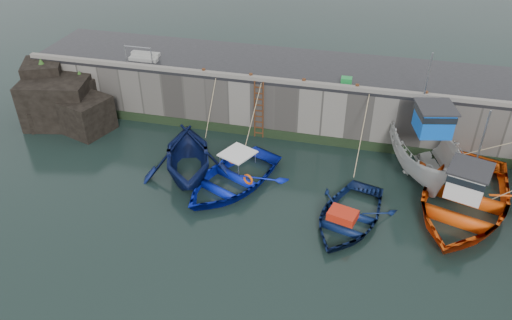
% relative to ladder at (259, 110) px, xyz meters
% --- Properties ---
extents(ground, '(120.00, 120.00, 0.00)m').
position_rel_ladder_xyz_m(ground, '(2.00, -9.91, -1.59)').
color(ground, black).
rests_on(ground, ground).
extents(quay_back, '(30.00, 5.00, 3.00)m').
position_rel_ladder_xyz_m(quay_back, '(2.00, 2.59, -0.09)').
color(quay_back, slate).
rests_on(quay_back, ground).
extents(road_back, '(30.00, 5.00, 0.16)m').
position_rel_ladder_xyz_m(road_back, '(2.00, 2.59, 1.49)').
color(road_back, black).
rests_on(road_back, quay_back).
extents(kerb_back, '(30.00, 0.30, 0.20)m').
position_rel_ladder_xyz_m(kerb_back, '(2.00, 0.24, 1.67)').
color(kerb_back, slate).
rests_on(kerb_back, road_back).
extents(algae_back, '(30.00, 0.08, 0.50)m').
position_rel_ladder_xyz_m(algae_back, '(2.00, 0.05, -1.34)').
color(algae_back, black).
rests_on(algae_back, ground).
extents(rock_outcrop, '(5.85, 4.24, 3.41)m').
position_rel_ladder_xyz_m(rock_outcrop, '(-10.92, -0.80, -0.33)').
color(rock_outcrop, black).
rests_on(rock_outcrop, ground).
extents(ladder, '(0.51, 0.08, 3.20)m').
position_rel_ladder_xyz_m(ladder, '(0.00, 0.00, 0.00)').
color(ladder, '#3F1E0F').
rests_on(ladder, ground).
extents(boat_near_white, '(6.09, 6.50, 2.75)m').
position_rel_ladder_xyz_m(boat_near_white, '(-2.43, -4.09, -1.59)').
color(boat_near_white, '#0B1545').
rests_on(boat_near_white, ground).
extents(boat_near_white_rope, '(0.04, 3.09, 3.10)m').
position_rel_ladder_xyz_m(boat_near_white_rope, '(-2.43, -0.75, -1.59)').
color(boat_near_white_rope, tan).
rests_on(boat_near_white_rope, ground).
extents(boat_near_blue, '(5.98, 6.77, 1.16)m').
position_rel_ladder_xyz_m(boat_near_blue, '(-0.23, -4.45, -1.59)').
color(boat_near_blue, '#0C1FB4').
rests_on(boat_near_blue, ground).
extents(boat_near_blue_rope, '(0.04, 3.30, 3.10)m').
position_rel_ladder_xyz_m(boat_near_blue_rope, '(-0.23, -0.93, -1.59)').
color(boat_near_blue_rope, tan).
rests_on(boat_near_blue_rope, ground).
extents(boat_near_navy, '(4.68, 5.68, 1.02)m').
position_rel_ladder_xyz_m(boat_near_navy, '(5.22, -5.76, -1.59)').
color(boat_near_navy, '#0A1944').
rests_on(boat_near_navy, ground).
extents(boat_near_navy_rope, '(0.04, 4.24, 3.10)m').
position_rel_ladder_xyz_m(boat_near_navy_rope, '(5.22, -1.59, -1.59)').
color(boat_near_navy_rope, tan).
rests_on(boat_near_navy_rope, ground).
extents(boat_far_white, '(4.17, 7.50, 5.73)m').
position_rel_ladder_xyz_m(boat_far_white, '(8.19, -1.04, -0.45)').
color(boat_far_white, silver).
rests_on(boat_far_white, ground).
extents(boat_far_orange, '(7.36, 8.78, 4.56)m').
position_rel_ladder_xyz_m(boat_far_orange, '(9.90, -3.77, -1.09)').
color(boat_far_orange, '#EC4D0C').
rests_on(boat_far_orange, ground).
extents(fish_crate, '(0.53, 0.42, 0.32)m').
position_rel_ladder_xyz_m(fish_crate, '(4.23, 0.89, 1.73)').
color(fish_crate, '#188736').
rests_on(fish_crate, road_back).
extents(railing, '(1.60, 1.05, 1.00)m').
position_rel_ladder_xyz_m(railing, '(-6.75, 1.33, 1.77)').
color(railing, '#A5A8AD').
rests_on(railing, road_back).
extents(bollard_a, '(0.18, 0.18, 0.28)m').
position_rel_ladder_xyz_m(bollard_a, '(-3.00, 0.34, 1.71)').
color(bollard_a, '#3F1E0F').
rests_on(bollard_a, road_back).
extents(bollard_b, '(0.18, 0.18, 0.28)m').
position_rel_ladder_xyz_m(bollard_b, '(-0.50, 0.34, 1.71)').
color(bollard_b, '#3F1E0F').
rests_on(bollard_b, road_back).
extents(bollard_c, '(0.18, 0.18, 0.28)m').
position_rel_ladder_xyz_m(bollard_c, '(2.20, 0.34, 1.71)').
color(bollard_c, '#3F1E0F').
rests_on(bollard_c, road_back).
extents(bollard_d, '(0.18, 0.18, 0.28)m').
position_rel_ladder_xyz_m(bollard_d, '(4.80, 0.34, 1.71)').
color(bollard_d, '#3F1E0F').
rests_on(bollard_d, road_back).
extents(bollard_e, '(0.18, 0.18, 0.28)m').
position_rel_ladder_xyz_m(bollard_e, '(8.00, 0.34, 1.71)').
color(bollard_e, '#3F1E0F').
rests_on(bollard_e, road_back).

